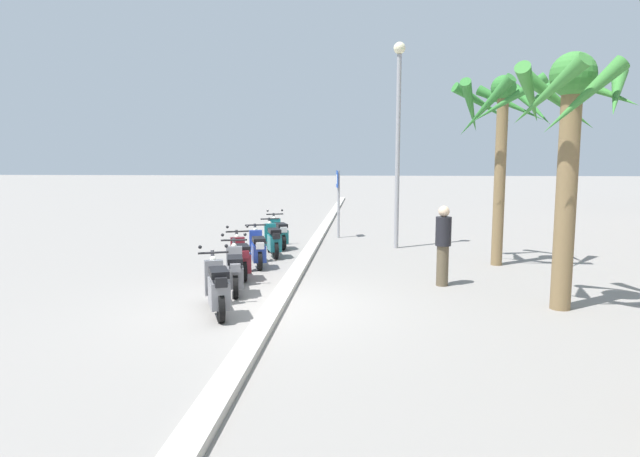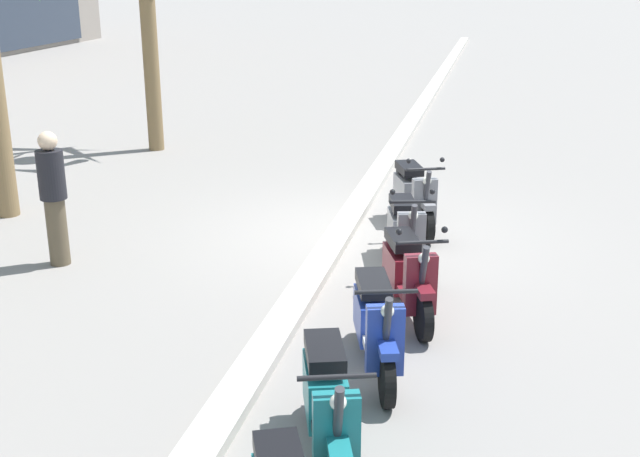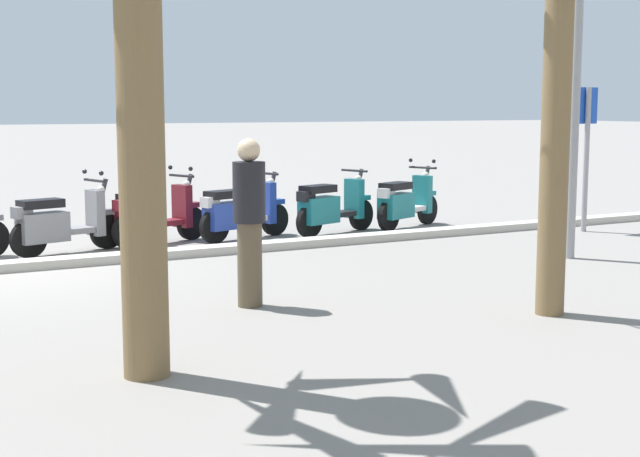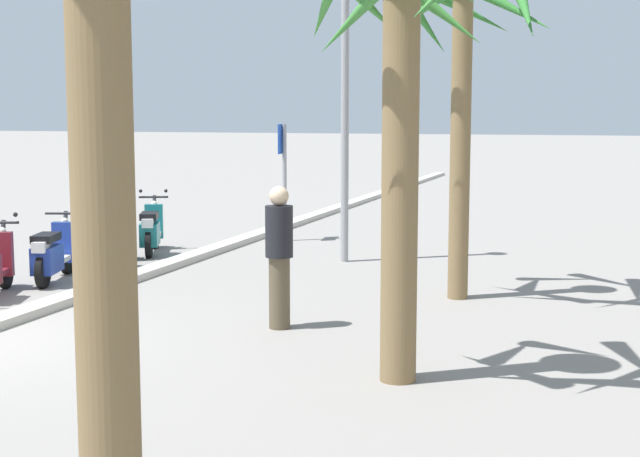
{
  "view_description": "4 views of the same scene",
  "coord_description": "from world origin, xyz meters",
  "px_view_note": "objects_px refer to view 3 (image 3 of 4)",
  "views": [
    {
      "loc": [
        9.64,
        1.82,
        2.69
      ],
      "look_at": [
        -2.68,
        0.79,
        1.15
      ],
      "focal_mm": 29.84,
      "sensor_mm": 36.0,
      "label": 1
    },
    {
      "loc": [
        -10.76,
        -1.99,
        3.79
      ],
      "look_at": [
        -2.75,
        -0.13,
        1.02
      ],
      "focal_mm": 45.06,
      "sensor_mm": 36.0,
      "label": 2
    },
    {
      "loc": [
        1.8,
        12.11,
        2.08
      ],
      "look_at": [
        -2.67,
        3.79,
        0.81
      ],
      "focal_mm": 50.95,
      "sensor_mm": 36.0,
      "label": 3
    },
    {
      "loc": [
        8.44,
        7.49,
        2.65
      ],
      "look_at": [
        -3.96,
        3.41,
        1.0
      ],
      "focal_mm": 51.8,
      "sensor_mm": 36.0,
      "label": 4
    }
  ],
  "objects_px": {
    "scooter_grey_second_in_line": "(60,223)",
    "scooter_teal_last_in_row": "(405,203)",
    "pedestrian_by_palm_tree": "(249,218)",
    "crossing_sign": "(586,142)",
    "scooter_maroon_lead_nearest": "(154,216)",
    "scooter_teal_tail_end": "(330,207)",
    "scooter_blue_mid_front": "(239,212)"
  },
  "relations": [
    {
      "from": "scooter_grey_second_in_line",
      "to": "scooter_teal_last_in_row",
      "type": "bearing_deg",
      "value": -179.79
    },
    {
      "from": "pedestrian_by_palm_tree",
      "to": "scooter_grey_second_in_line",
      "type": "bearing_deg",
      "value": -77.24
    },
    {
      "from": "scooter_grey_second_in_line",
      "to": "pedestrian_by_palm_tree",
      "type": "xyz_separation_m",
      "value": [
        -0.99,
        4.38,
        0.49
      ]
    },
    {
      "from": "crossing_sign",
      "to": "scooter_maroon_lead_nearest",
      "type": "bearing_deg",
      "value": -15.79
    },
    {
      "from": "scooter_teal_last_in_row",
      "to": "scooter_teal_tail_end",
      "type": "bearing_deg",
      "value": 2.66
    },
    {
      "from": "scooter_blue_mid_front",
      "to": "scooter_maroon_lead_nearest",
      "type": "relative_size",
      "value": 1.03
    },
    {
      "from": "scooter_teal_last_in_row",
      "to": "scooter_maroon_lead_nearest",
      "type": "distance_m",
      "value": 4.41
    },
    {
      "from": "scooter_blue_mid_front",
      "to": "scooter_maroon_lead_nearest",
      "type": "bearing_deg",
      "value": -5.66
    },
    {
      "from": "crossing_sign",
      "to": "pedestrian_by_palm_tree",
      "type": "height_order",
      "value": "crossing_sign"
    },
    {
      "from": "scooter_maroon_lead_nearest",
      "to": "pedestrian_by_palm_tree",
      "type": "relative_size",
      "value": 0.95
    },
    {
      "from": "scooter_maroon_lead_nearest",
      "to": "crossing_sign",
      "type": "distance_m",
      "value": 7.19
    },
    {
      "from": "crossing_sign",
      "to": "scooter_grey_second_in_line",
      "type": "bearing_deg",
      "value": -11.73
    },
    {
      "from": "scooter_teal_last_in_row",
      "to": "scooter_maroon_lead_nearest",
      "type": "bearing_deg",
      "value": -2.51
    },
    {
      "from": "scooter_teal_last_in_row",
      "to": "crossing_sign",
      "type": "xyz_separation_m",
      "value": [
        -2.43,
        1.74,
        1.06
      ]
    },
    {
      "from": "scooter_blue_mid_front",
      "to": "scooter_grey_second_in_line",
      "type": "relative_size",
      "value": 1.01
    },
    {
      "from": "crossing_sign",
      "to": "pedestrian_by_palm_tree",
      "type": "distance_m",
      "value": 7.78
    },
    {
      "from": "scooter_grey_second_in_line",
      "to": "pedestrian_by_palm_tree",
      "type": "relative_size",
      "value": 0.97
    },
    {
      "from": "scooter_teal_tail_end",
      "to": "crossing_sign",
      "type": "relative_size",
      "value": 0.72
    },
    {
      "from": "pedestrian_by_palm_tree",
      "to": "scooter_teal_tail_end",
      "type": "bearing_deg",
      "value": -127.75
    },
    {
      "from": "scooter_grey_second_in_line",
      "to": "crossing_sign",
      "type": "xyz_separation_m",
      "value": [
        -8.28,
        1.72,
        1.06
      ]
    },
    {
      "from": "scooter_blue_mid_front",
      "to": "scooter_maroon_lead_nearest",
      "type": "height_order",
      "value": "scooter_maroon_lead_nearest"
    },
    {
      "from": "scooter_teal_last_in_row",
      "to": "scooter_maroon_lead_nearest",
      "type": "relative_size",
      "value": 0.98
    },
    {
      "from": "scooter_maroon_lead_nearest",
      "to": "pedestrian_by_palm_tree",
      "type": "bearing_deg",
      "value": 84.45
    },
    {
      "from": "scooter_teal_last_in_row",
      "to": "scooter_teal_tail_end",
      "type": "relative_size",
      "value": 0.95
    },
    {
      "from": "scooter_teal_tail_end",
      "to": "scooter_maroon_lead_nearest",
      "type": "xyz_separation_m",
      "value": [
        2.91,
        -0.26,
        -0.0
      ]
    },
    {
      "from": "scooter_blue_mid_front",
      "to": "pedestrian_by_palm_tree",
      "type": "relative_size",
      "value": 0.98
    },
    {
      "from": "scooter_grey_second_in_line",
      "to": "crossing_sign",
      "type": "height_order",
      "value": "crossing_sign"
    },
    {
      "from": "scooter_teal_last_in_row",
      "to": "scooter_blue_mid_front",
      "type": "bearing_deg",
      "value": -1.12
    },
    {
      "from": "pedestrian_by_palm_tree",
      "to": "scooter_teal_last_in_row",
      "type": "bearing_deg",
      "value": -137.81
    },
    {
      "from": "scooter_grey_second_in_line",
      "to": "pedestrian_by_palm_tree",
      "type": "bearing_deg",
      "value": 102.76
    },
    {
      "from": "crossing_sign",
      "to": "pedestrian_by_palm_tree",
      "type": "bearing_deg",
      "value": 20.04
    },
    {
      "from": "scooter_grey_second_in_line",
      "to": "crossing_sign",
      "type": "relative_size",
      "value": 0.71
    }
  ]
}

